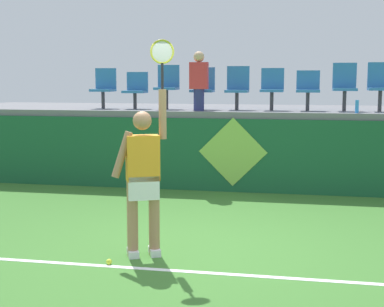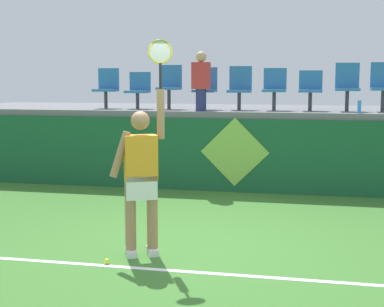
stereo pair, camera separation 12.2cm
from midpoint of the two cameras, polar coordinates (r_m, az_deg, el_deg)
The scene contains 18 objects.
ground_plane at distance 7.11m, azimuth 0.43°, elevation -9.61°, with size 40.00×40.00×0.00m, color #3D752D.
court_back_wall at distance 10.55m, azimuth 4.46°, elevation -0.15°, with size 12.20×0.20×1.36m, color #195633.
spectator_platform at distance 11.93m, azimuth 5.43°, elevation 4.31°, with size 12.20×3.03×0.12m, color slate.
court_baseline_stripe at distance 6.36m, azimuth -1.06°, elevation -11.71°, with size 10.98×0.08×0.01m, color white.
tennis_player at distance 6.68m, azimuth -4.59°, elevation -2.11°, with size 0.71×0.39×2.55m.
tennis_ball at distance 6.63m, azimuth -8.04°, elevation -10.70°, with size 0.07×0.07×0.07m, color #D1E533.
water_bottle at distance 10.52m, azimuth 16.81°, elevation 4.53°, with size 0.06×0.06×0.23m, color #338CE5.
stadium_chair_0 at distance 11.80m, azimuth -8.26°, elevation 6.70°, with size 0.44×0.42×0.82m.
stadium_chair_1 at distance 11.58m, azimuth -5.10°, elevation 6.53°, with size 0.44×0.42×0.74m.
stadium_chair_2 at distance 11.41m, azimuth -1.93°, elevation 6.96°, with size 0.44×0.42×0.88m.
stadium_chair_3 at distance 11.26m, azimuth 1.66°, elevation 6.75°, with size 0.44×0.42×0.83m.
stadium_chair_4 at distance 11.16m, azimuth 5.15°, elevation 6.74°, with size 0.44×0.42×0.85m.
stadium_chair_5 at distance 11.09m, azimuth 8.62°, elevation 6.65°, with size 0.44×0.42×0.81m.
stadium_chair_6 at distance 11.07m, azimuth 12.15°, elevation 6.47°, with size 0.44×0.42×0.77m.
stadium_chair_7 at distance 11.10m, azimuth 15.67°, elevation 6.70°, with size 0.44×0.42×0.91m.
stadium_chair_8 at distance 11.16m, azimuth 18.97°, elevation 6.61°, with size 0.44×0.42×0.91m.
spectator_0 at distance 10.82m, azimuth 1.24°, elevation 7.43°, with size 0.34×0.20×1.12m.
wall_signage_mount at distance 10.56m, azimuth 4.61°, elevation -3.88°, with size 1.27×0.01×1.38m.
Camera 2 is at (1.41, -6.64, 2.11)m, focal length 53.00 mm.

